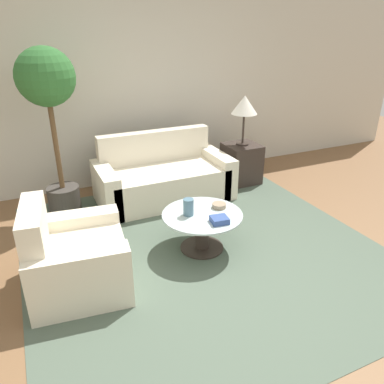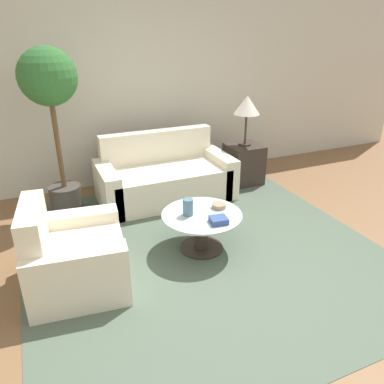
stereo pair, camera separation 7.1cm
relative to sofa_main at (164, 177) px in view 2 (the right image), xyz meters
The scene contains 12 objects.
ground_plane 2.11m from the sofa_main, 92.10° to the right, with size 14.00×14.00×0.00m, color brown.
wall_back 1.29m from the sofa_main, 95.53° to the left, with size 10.00×0.06×2.60m.
rug 1.43m from the sofa_main, 93.55° to the right, with size 3.54×3.65×0.01m.
sofa_main is the anchor object (origin of this frame).
armchair 2.05m from the sofa_main, 133.30° to the right, with size 0.91×0.99×0.83m.
coffee_table 1.41m from the sofa_main, 93.55° to the right, with size 0.82×0.82×0.41m.
side_table 1.25m from the sofa_main, ahead, with size 0.48×0.48×0.58m.
table_lamp 1.52m from the sofa_main, ahead, with size 0.37×0.37×0.70m.
potted_plant 1.70m from the sofa_main, behind, with size 0.64×0.64×1.97m.
vase 1.40m from the sofa_main, 99.32° to the right, with size 0.10×0.10×0.17m.
bowl 1.36m from the sofa_main, 84.27° to the right, with size 0.15×0.15×0.05m.
book_stack 1.65m from the sofa_main, 90.62° to the right, with size 0.18×0.17×0.06m.
Camera 2 is at (-1.45, -2.36, 2.16)m, focal length 35.00 mm.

